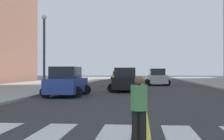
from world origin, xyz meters
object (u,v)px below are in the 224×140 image
Objects in this scene: car_yellow_fourth at (117,76)px; car_blue_nearest at (66,82)px; pedestrian_crossing at (139,107)px; car_silver_second at (157,77)px; street_lamp at (44,45)px; car_black_third at (125,80)px.

car_blue_nearest is at bearing -89.22° from car_yellow_fourth.
car_yellow_fourth is at bearing 101.46° from pedestrian_crossing.
car_yellow_fourth is 2.30× the size of pedestrian_crossing.
car_yellow_fourth is (-6.80, 25.14, -0.17)m from car_silver_second.
car_yellow_fourth is at bearing 84.67° from street_lamp.
street_lamp is at bearing 119.98° from pedestrian_crossing.
car_blue_nearest is 1.01× the size of car_black_third.
car_blue_nearest reaches higher than car_black_third.
street_lamp reaches higher than pedestrian_crossing.
street_lamp reaches higher than car_black_third.
car_silver_second is 26.05m from car_yellow_fourth.
car_yellow_fourth is 0.58× the size of street_lamp.
car_silver_second is 31.27m from pedestrian_crossing.
street_lamp is (-8.25, 19.10, 3.12)m from pedestrian_crossing.
street_lamp is at bearing 47.06° from car_silver_second.
car_silver_second reaches higher than pedestrian_crossing.
street_lamp is (-6.97, -0.20, 3.07)m from car_black_third.
car_yellow_fourth is (-3.49, 37.06, -0.16)m from car_black_third.
pedestrian_crossing is (4.77, -56.35, 0.12)m from car_yellow_fourth.
car_black_third is at bearing 1.62° from street_lamp.
car_yellow_fourth is 56.55m from pedestrian_crossing.
pedestrian_crossing is at bearing -68.46° from car_blue_nearest.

